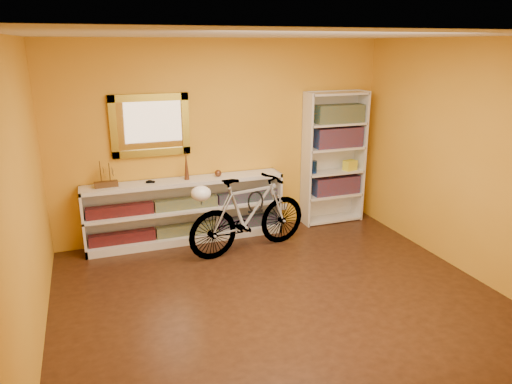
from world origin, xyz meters
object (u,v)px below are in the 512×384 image
object	(u,v)px
bookcase	(334,158)
helmet	(201,193)
bicycle	(249,214)
console_unit	(186,211)

from	to	relation	value
bookcase	helmet	size ratio (longest dim) A/B	7.98
bookcase	bicycle	xyz separation A→B (m)	(-1.51, -0.60, -0.46)
console_unit	helmet	world-z (taller)	helmet
console_unit	bookcase	world-z (taller)	bookcase
console_unit	helmet	xyz separation A→B (m)	(0.04, -0.70, 0.44)
console_unit	bookcase	size ratio (longest dim) A/B	1.37
console_unit	bicycle	world-z (taller)	bicycle
helmet	bicycle	bearing A→B (deg)	11.09
console_unit	bookcase	distance (m)	2.24
bicycle	helmet	xyz separation A→B (m)	(-0.63, -0.12, 0.37)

